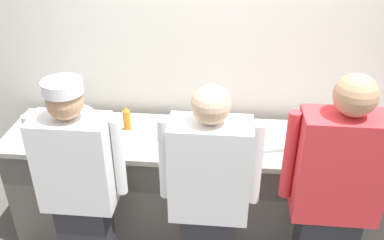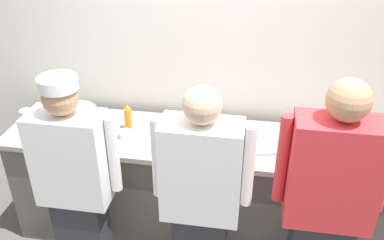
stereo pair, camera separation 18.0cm
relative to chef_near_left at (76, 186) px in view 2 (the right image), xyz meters
name	(u,v)px [view 2 (the right image)]	position (x,y,z in m)	size (l,w,h in m)	color
wall_back	(219,47)	(0.79, 1.07, 0.60)	(4.82, 0.10, 2.94)	silver
prep_counter	(209,189)	(0.79, 0.60, -0.40)	(3.07, 0.67, 0.93)	#56514C
chef_near_left	(76,186)	(0.00, 0.00, 0.00)	(0.59, 0.24, 1.63)	#2D2D33
chef_center	(201,203)	(0.81, -0.03, 0.00)	(0.60, 0.24, 1.65)	#2D2D33
chef_far_right	(326,208)	(1.54, -0.01, 0.05)	(0.63, 0.24, 1.73)	#2D2D33
plate_stack_front	(352,148)	(1.78, 0.60, 0.09)	(0.24, 0.24, 0.06)	white
mixing_bowl_steel	(73,119)	(-0.27, 0.61, 0.13)	(0.38, 0.38, 0.14)	#B7BABF
sheet_tray	(277,142)	(1.27, 0.62, 0.07)	(0.45, 0.30, 0.02)	#B7BABF
squeeze_bottle_primary	(128,117)	(0.16, 0.66, 0.16)	(0.05, 0.05, 0.20)	orange
ramekin_red_sauce	(125,134)	(0.17, 0.54, 0.08)	(0.10, 0.10, 0.05)	white
ramekin_yellow_sauce	(235,136)	(0.97, 0.64, 0.08)	(0.08, 0.08, 0.05)	white
ramekin_orange_sauce	(237,148)	(0.99, 0.48, 0.08)	(0.11, 0.11, 0.04)	white
ramekin_green_sauce	(218,131)	(0.84, 0.69, 0.08)	(0.09, 0.09, 0.05)	white
deli_cup	(166,133)	(0.47, 0.56, 0.11)	(0.09, 0.09, 0.10)	white
chefs_knife	(383,145)	(2.01, 0.71, 0.06)	(0.27, 0.03, 0.02)	#B7BABF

